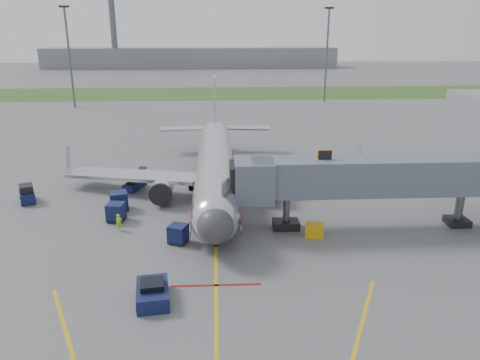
{
  "coord_description": "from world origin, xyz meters",
  "views": [
    {
      "loc": [
        0.2,
        -31.5,
        16.48
      ],
      "look_at": [
        2.25,
        8.7,
        3.2
      ],
      "focal_mm": 35.0,
      "sensor_mm": 36.0,
      "label": 1
    }
  ],
  "objects_px": {
    "pushback_tug": "(153,293)",
    "belt_loader": "(135,184)",
    "airliner": "(215,166)",
    "ramp_worker": "(119,222)",
    "baggage_tug": "(27,194)"
  },
  "relations": [
    {
      "from": "airliner",
      "to": "ramp_worker",
      "type": "bearing_deg",
      "value": -129.25
    },
    {
      "from": "baggage_tug",
      "to": "belt_loader",
      "type": "relative_size",
      "value": 0.72
    },
    {
      "from": "baggage_tug",
      "to": "belt_loader",
      "type": "distance_m",
      "value": 10.49
    },
    {
      "from": "pushback_tug",
      "to": "belt_loader",
      "type": "xyz_separation_m",
      "value": [
        -4.62,
        21.67,
        -0.1
      ]
    },
    {
      "from": "airliner",
      "to": "pushback_tug",
      "type": "relative_size",
      "value": 10.24
    },
    {
      "from": "pushback_tug",
      "to": "ramp_worker",
      "type": "bearing_deg",
      "value": 110.98
    },
    {
      "from": "pushback_tug",
      "to": "ramp_worker",
      "type": "xyz_separation_m",
      "value": [
        -4.18,
        10.89,
        0.17
      ]
    },
    {
      "from": "pushback_tug",
      "to": "baggage_tug",
      "type": "distance_m",
      "value": 23.28
    },
    {
      "from": "belt_loader",
      "to": "pushback_tug",
      "type": "bearing_deg",
      "value": -77.97
    },
    {
      "from": "airliner",
      "to": "ramp_worker",
      "type": "distance_m",
      "value": 13.04
    },
    {
      "from": "airliner",
      "to": "baggage_tug",
      "type": "xyz_separation_m",
      "value": [
        -18.5,
        -2.68,
        -1.87
      ]
    },
    {
      "from": "baggage_tug",
      "to": "ramp_worker",
      "type": "relative_size",
      "value": 1.92
    },
    {
      "from": "ramp_worker",
      "to": "airliner",
      "type": "bearing_deg",
      "value": 13.62
    },
    {
      "from": "pushback_tug",
      "to": "belt_loader",
      "type": "height_order",
      "value": "belt_loader"
    },
    {
      "from": "airliner",
      "to": "baggage_tug",
      "type": "distance_m",
      "value": 18.78
    }
  ]
}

